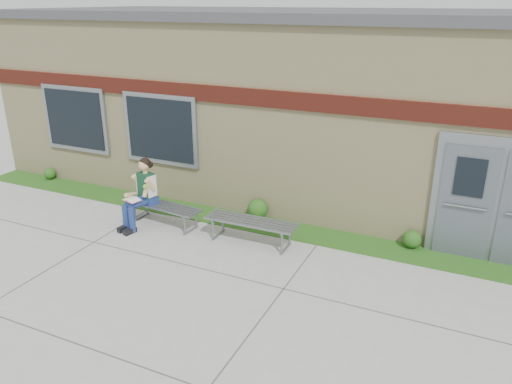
% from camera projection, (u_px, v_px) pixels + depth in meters
% --- Properties ---
extents(ground, '(80.00, 80.00, 0.00)m').
position_uv_depth(ground, '(216.00, 290.00, 8.15)').
color(ground, '#9E9E99').
rests_on(ground, ground).
extents(grass_strip, '(16.00, 0.80, 0.02)m').
position_uv_depth(grass_strip, '(277.00, 228.00, 10.35)').
color(grass_strip, '#1B4412').
rests_on(grass_strip, ground).
extents(school_building, '(16.20, 6.22, 4.20)m').
position_uv_depth(school_building, '(330.00, 99.00, 12.45)').
color(school_building, beige).
rests_on(school_building, ground).
extents(bench_left, '(1.72, 0.64, 0.44)m').
position_uv_depth(bench_left, '(165.00, 210.00, 10.41)').
color(bench_left, slate).
rests_on(bench_left, ground).
extents(bench_right, '(1.82, 0.53, 0.47)m').
position_uv_depth(bench_right, '(251.00, 225.00, 9.62)').
color(bench_right, slate).
rests_on(bench_right, ground).
extents(girl, '(0.57, 0.95, 1.44)m').
position_uv_depth(girl, '(141.00, 193.00, 10.24)').
color(girl, navy).
rests_on(girl, ground).
extents(shrub_west, '(0.29, 0.29, 0.29)m').
position_uv_depth(shrub_west, '(50.00, 174.00, 13.06)').
color(shrub_west, '#1B4412').
rests_on(shrub_west, grass_strip).
extents(shrub_mid, '(0.43, 0.43, 0.43)m').
position_uv_depth(shrub_mid, '(258.00, 209.00, 10.69)').
color(shrub_mid, '#1B4412').
rests_on(shrub_mid, grass_strip).
extents(shrub_east, '(0.35, 0.35, 0.35)m').
position_uv_depth(shrub_east, '(412.00, 239.00, 9.45)').
color(shrub_east, '#1B4412').
rests_on(shrub_east, grass_strip).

